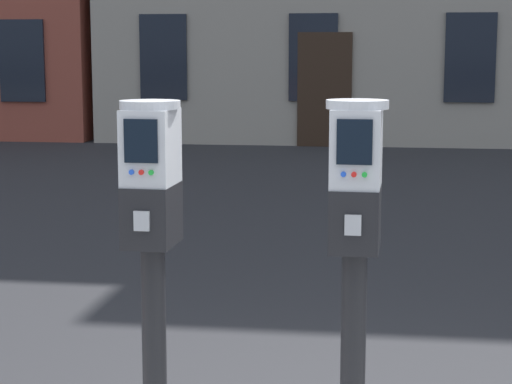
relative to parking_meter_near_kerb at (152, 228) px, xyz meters
name	(u,v)px	position (x,y,z in m)	size (l,w,h in m)	color
parking_meter_near_kerb	(152,228)	(0.00, 0.00, 0.00)	(0.22, 0.26, 1.47)	black
parking_meter_twin_adjacent	(355,232)	(0.73, 0.00, 0.01)	(0.22, 0.26, 1.48)	black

